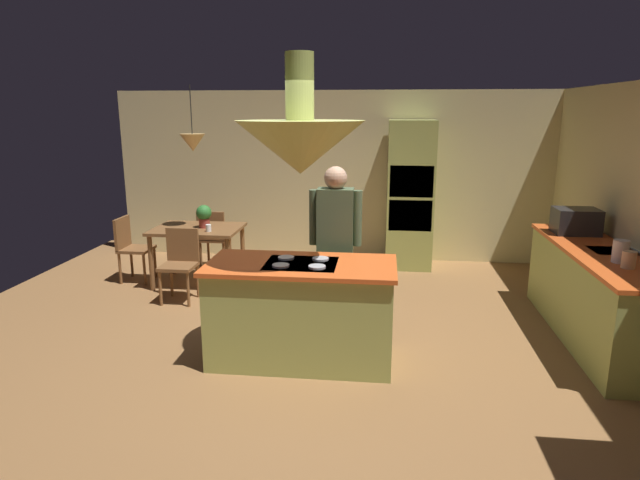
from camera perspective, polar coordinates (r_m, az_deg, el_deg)
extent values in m
plane|color=olive|center=(5.36, -1.59, -11.44)|extent=(8.16, 8.16, 0.00)
cube|color=beige|center=(8.34, 1.77, 6.73)|extent=(6.80, 0.10, 2.55)
cube|color=#A8B259|center=(5.00, -1.96, -7.79)|extent=(1.64, 0.77, 0.89)
cube|color=#E05B23|center=(4.85, -2.00, -2.69)|extent=(1.70, 0.83, 0.04)
cube|color=black|center=(4.85, -2.00, -2.52)|extent=(0.64, 0.52, 0.01)
cylinder|color=#B2B2B7|center=(4.75, -4.15, -2.71)|extent=(0.15, 0.15, 0.02)
cylinder|color=#B2B2B7|center=(4.70, -0.31, -2.84)|extent=(0.15, 0.15, 0.02)
cylinder|color=#B2B2B7|center=(4.99, -3.60, -1.88)|extent=(0.15, 0.15, 0.02)
cylinder|color=#B2B2B7|center=(4.95, 0.05, -2.00)|extent=(0.15, 0.15, 0.02)
cube|color=#A8B259|center=(6.09, 26.93, -5.37)|extent=(0.62, 2.48, 0.89)
cube|color=#E05B23|center=(5.96, 27.41, -1.15)|extent=(0.66, 2.52, 0.04)
cube|color=#B2B2B7|center=(6.03, 28.72, -1.73)|extent=(0.48, 0.36, 0.16)
cube|color=#A8B259|center=(7.95, 9.46, 4.68)|extent=(0.66, 0.62, 2.13)
cube|color=black|center=(7.64, 9.62, 6.11)|extent=(0.60, 0.04, 0.44)
cube|color=black|center=(7.71, 9.48, 2.57)|extent=(0.60, 0.04, 0.44)
cube|color=brown|center=(7.29, -12.79, 1.14)|extent=(1.13, 0.85, 0.04)
cylinder|color=brown|center=(7.23, -17.36, -2.35)|extent=(0.06, 0.06, 0.72)
cylinder|color=brown|center=(6.89, -9.67, -2.70)|extent=(0.06, 0.06, 0.72)
cylinder|color=brown|center=(7.88, -15.22, -0.92)|extent=(0.06, 0.06, 0.72)
cylinder|color=brown|center=(7.57, -8.13, -1.16)|extent=(0.06, 0.06, 0.72)
cylinder|color=tan|center=(5.63, 0.66, -5.50)|extent=(0.14, 0.14, 0.85)
cylinder|color=tan|center=(5.61, 2.50, -5.57)|extent=(0.14, 0.14, 0.85)
cube|color=#4C6042|center=(5.42, 1.63, 2.01)|extent=(0.36, 0.22, 0.66)
cylinder|color=#4C6042|center=(5.44, -0.68, 2.40)|extent=(0.09, 0.09, 0.56)
cylinder|color=#4C6042|center=(5.40, 3.96, 2.29)|extent=(0.09, 0.09, 0.56)
sphere|color=tan|center=(5.35, 1.66, 6.54)|extent=(0.23, 0.23, 0.23)
cone|color=#A8B259|center=(4.67, -2.11, 9.72)|extent=(1.10, 1.10, 0.45)
cylinder|color=#A8B259|center=(4.66, -2.16, 15.86)|extent=(0.24, 0.24, 0.55)
cone|color=#E0B266|center=(7.14, -13.26, 9.95)|extent=(0.32, 0.32, 0.22)
cylinder|color=black|center=(7.13, -13.44, 13.24)|extent=(0.01, 0.01, 0.60)
cube|color=brown|center=(6.70, -14.70, -2.70)|extent=(0.40, 0.40, 0.04)
cube|color=brown|center=(6.80, -14.27, -0.51)|extent=(0.40, 0.04, 0.42)
cylinder|color=brown|center=(6.68, -16.47, -4.89)|extent=(0.04, 0.04, 0.43)
cylinder|color=brown|center=(6.55, -13.72, -5.07)|extent=(0.04, 0.04, 0.43)
cylinder|color=brown|center=(6.97, -15.39, -4.03)|extent=(0.04, 0.04, 0.43)
cylinder|color=brown|center=(6.86, -12.75, -4.18)|extent=(0.04, 0.04, 0.43)
cube|color=brown|center=(8.02, -10.98, 0.15)|extent=(0.40, 0.40, 0.04)
cube|color=brown|center=(7.81, -11.44, 1.42)|extent=(0.40, 0.04, 0.42)
cylinder|color=brown|center=(8.18, -9.42, -1.14)|extent=(0.04, 0.04, 0.43)
cylinder|color=brown|center=(8.28, -11.68, -1.06)|extent=(0.04, 0.04, 0.43)
cylinder|color=brown|center=(7.87, -10.09, -1.76)|extent=(0.04, 0.04, 0.43)
cylinder|color=brown|center=(7.97, -12.44, -1.67)|extent=(0.04, 0.04, 0.43)
cube|color=brown|center=(7.68, -18.76, -0.92)|extent=(0.40, 0.40, 0.04)
cube|color=brown|center=(7.71, -20.09, 0.71)|extent=(0.04, 0.40, 0.42)
cylinder|color=brown|center=(7.52, -18.01, -2.95)|extent=(0.04, 0.04, 0.43)
cylinder|color=brown|center=(7.82, -16.98, -2.26)|extent=(0.04, 0.04, 0.43)
cylinder|color=brown|center=(7.66, -20.32, -2.82)|extent=(0.04, 0.04, 0.43)
cylinder|color=brown|center=(7.96, -19.23, -2.15)|extent=(0.04, 0.04, 0.43)
cylinder|color=#99382D|center=(7.25, -12.08, 1.76)|extent=(0.14, 0.14, 0.12)
sphere|color=#2D722D|center=(7.22, -12.14, 2.84)|extent=(0.20, 0.20, 0.20)
cylinder|color=white|center=(7.00, -11.67, 1.24)|extent=(0.07, 0.07, 0.09)
cylinder|color=#E0B78C|center=(5.39, 29.76, -1.81)|extent=(0.12, 0.12, 0.15)
cylinder|color=silver|center=(5.54, 29.09, -1.06)|extent=(0.14, 0.14, 0.21)
cube|color=#232326|center=(6.61, 25.36, 1.81)|extent=(0.46, 0.36, 0.28)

